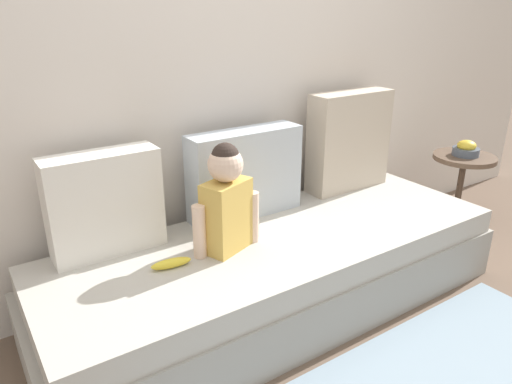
% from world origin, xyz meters
% --- Properties ---
extents(ground_plane, '(12.00, 12.00, 0.00)m').
position_xyz_m(ground_plane, '(0.00, 0.00, 0.00)').
color(ground_plane, brown).
extents(back_wall, '(5.49, 0.10, 2.20)m').
position_xyz_m(back_wall, '(0.00, 0.53, 1.10)').
color(back_wall, silver).
rests_on(back_wall, ground).
extents(couch, '(2.29, 0.80, 0.39)m').
position_xyz_m(couch, '(0.00, 0.00, 0.19)').
color(couch, '#9C978F').
rests_on(couch, ground).
extents(throw_pillow_left, '(0.48, 0.16, 0.45)m').
position_xyz_m(throw_pillow_left, '(-0.71, 0.30, 0.61)').
color(throw_pillow_left, silver).
rests_on(throw_pillow_left, couch).
extents(throw_pillow_center, '(0.60, 0.16, 0.44)m').
position_xyz_m(throw_pillow_center, '(0.00, 0.30, 0.61)').
color(throw_pillow_center, '#B2BCC6').
rests_on(throw_pillow_center, couch).
extents(throw_pillow_right, '(0.51, 0.16, 0.56)m').
position_xyz_m(throw_pillow_right, '(0.71, 0.30, 0.67)').
color(throw_pillow_right, '#C1B29E').
rests_on(throw_pillow_right, couch).
extents(toddler, '(0.33, 0.20, 0.49)m').
position_xyz_m(toddler, '(-0.27, 0.03, 0.62)').
color(toddler, gold).
rests_on(toddler, couch).
extents(banana, '(0.17, 0.07, 0.04)m').
position_xyz_m(banana, '(-0.55, 0.01, 0.41)').
color(banana, yellow).
rests_on(banana, couch).
extents(side_table, '(0.39, 0.39, 0.50)m').
position_xyz_m(side_table, '(1.53, 0.08, 0.38)').
color(side_table, brown).
rests_on(side_table, ground).
extents(fruit_bowl, '(0.17, 0.17, 0.10)m').
position_xyz_m(fruit_bowl, '(1.53, 0.08, 0.54)').
color(fruit_bowl, '#4C5666').
rests_on(fruit_bowl, side_table).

